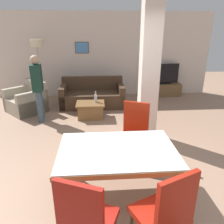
{
  "coord_description": "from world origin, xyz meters",
  "views": [
    {
      "loc": [
        -0.25,
        -2.42,
        2.15
      ],
      "look_at": [
        0.0,
        0.93,
        0.88
      ],
      "focal_mm": 35.0,
      "sensor_mm": 36.0,
      "label": 1
    }
  ],
  "objects_px": {
    "dining_chair_far_right": "(134,131)",
    "coffee_table": "(91,110)",
    "tv_stand": "(164,90)",
    "standing_person": "(38,85)",
    "sofa": "(93,96)",
    "dining_chair_near_left": "(86,219)",
    "tv_screen": "(165,74)",
    "floor_lamp": "(37,49)",
    "dining_table": "(117,159)",
    "dining_chair_near_right": "(166,212)",
    "armchair": "(27,101)",
    "bottle": "(96,98)"
  },
  "relations": [
    {
      "from": "dining_chair_far_right",
      "to": "coffee_table",
      "type": "xyz_separation_m",
      "value": [
        -0.79,
        2.02,
        -0.34
      ]
    },
    {
      "from": "tv_stand",
      "to": "standing_person",
      "type": "bearing_deg",
      "value": -152.04
    },
    {
      "from": "sofa",
      "to": "dining_chair_near_left",
      "type": "bearing_deg",
      "value": 89.9
    },
    {
      "from": "tv_screen",
      "to": "floor_lamp",
      "type": "distance_m",
      "value": 4.16
    },
    {
      "from": "coffee_table",
      "to": "standing_person",
      "type": "distance_m",
      "value": 1.43
    },
    {
      "from": "dining_table",
      "to": "tv_stand",
      "type": "xyz_separation_m",
      "value": [
        2.07,
        4.74,
        -0.37
      ]
    },
    {
      "from": "dining_chair_near_right",
      "to": "standing_person",
      "type": "relative_size",
      "value": 0.63
    },
    {
      "from": "sofa",
      "to": "coffee_table",
      "type": "relative_size",
      "value": 2.57
    },
    {
      "from": "dining_chair_far_right",
      "to": "tv_stand",
      "type": "height_order",
      "value": "dining_chair_far_right"
    },
    {
      "from": "tv_stand",
      "to": "tv_screen",
      "type": "bearing_deg",
      "value": -90.0
    },
    {
      "from": "armchair",
      "to": "floor_lamp",
      "type": "height_order",
      "value": "floor_lamp"
    },
    {
      "from": "armchair",
      "to": "standing_person",
      "type": "relative_size",
      "value": 0.78
    },
    {
      "from": "dining_chair_far_right",
      "to": "coffee_table",
      "type": "bearing_deg",
      "value": -45.86
    },
    {
      "from": "dining_table",
      "to": "floor_lamp",
      "type": "height_order",
      "value": "floor_lamp"
    },
    {
      "from": "coffee_table",
      "to": "standing_person",
      "type": "relative_size",
      "value": 0.45
    },
    {
      "from": "dining_chair_near_right",
      "to": "bottle",
      "type": "height_order",
      "value": "dining_chair_near_right"
    },
    {
      "from": "sofa",
      "to": "tv_screen",
      "type": "distance_m",
      "value": 2.63
    },
    {
      "from": "bottle",
      "to": "tv_stand",
      "type": "relative_size",
      "value": 0.26
    },
    {
      "from": "sofa",
      "to": "standing_person",
      "type": "height_order",
      "value": "standing_person"
    },
    {
      "from": "tv_stand",
      "to": "dining_chair_near_right",
      "type": "bearing_deg",
      "value": -106.87
    },
    {
      "from": "dining_chair_far_right",
      "to": "tv_stand",
      "type": "xyz_separation_m",
      "value": [
        1.7,
        3.85,
        -0.33
      ]
    },
    {
      "from": "tv_screen",
      "to": "dining_chair_near_left",
      "type": "bearing_deg",
      "value": 60.87
    },
    {
      "from": "dining_chair_near_right",
      "to": "bottle",
      "type": "distance_m",
      "value": 3.89
    },
    {
      "from": "dining_chair_near_left",
      "to": "armchair",
      "type": "bearing_deg",
      "value": 134.8
    },
    {
      "from": "sofa",
      "to": "tv_screen",
      "type": "relative_size",
      "value": 2.0
    },
    {
      "from": "tv_stand",
      "to": "standing_person",
      "type": "distance_m",
      "value": 4.26
    },
    {
      "from": "dining_table",
      "to": "bottle",
      "type": "bearing_deg",
      "value": 95.22
    },
    {
      "from": "dining_chair_near_left",
      "to": "bottle",
      "type": "height_order",
      "value": "dining_chair_near_left"
    },
    {
      "from": "dining_chair_far_right",
      "to": "coffee_table",
      "type": "relative_size",
      "value": 1.42
    },
    {
      "from": "tv_stand",
      "to": "tv_screen",
      "type": "relative_size",
      "value": 1.21
    },
    {
      "from": "dining_chair_near_right",
      "to": "armchair",
      "type": "relative_size",
      "value": 0.81
    },
    {
      "from": "dining_chair_near_left",
      "to": "tv_stand",
      "type": "relative_size",
      "value": 0.91
    },
    {
      "from": "standing_person",
      "to": "dining_table",
      "type": "bearing_deg",
      "value": 24.11
    },
    {
      "from": "dining_table",
      "to": "dining_chair_near_left",
      "type": "distance_m",
      "value": 0.97
    },
    {
      "from": "dining_chair_near_left",
      "to": "sofa",
      "type": "distance_m",
      "value": 4.79
    },
    {
      "from": "dining_chair_near_left",
      "to": "bottle",
      "type": "bearing_deg",
      "value": 111.03
    },
    {
      "from": "bottle",
      "to": "tv_screen",
      "type": "bearing_deg",
      "value": 37.05
    },
    {
      "from": "bottle",
      "to": "standing_person",
      "type": "height_order",
      "value": "standing_person"
    },
    {
      "from": "coffee_table",
      "to": "tv_screen",
      "type": "xyz_separation_m",
      "value": [
        2.49,
        1.83,
        0.55
      ]
    },
    {
      "from": "dining_table",
      "to": "dining_chair_far_right",
      "type": "height_order",
      "value": "dining_chair_far_right"
    },
    {
      "from": "armchair",
      "to": "dining_chair_near_right",
      "type": "bearing_deg",
      "value": 167.03
    },
    {
      "from": "bottle",
      "to": "tv_stand",
      "type": "xyz_separation_m",
      "value": [
        2.35,
        1.77,
        -0.29
      ]
    },
    {
      "from": "tv_stand",
      "to": "standing_person",
      "type": "height_order",
      "value": "standing_person"
    },
    {
      "from": "sofa",
      "to": "standing_person",
      "type": "xyz_separation_m",
      "value": [
        -1.27,
        -1.12,
        0.64
      ]
    },
    {
      "from": "dining_chair_near_right",
      "to": "floor_lamp",
      "type": "bearing_deg",
      "value": 90.38
    },
    {
      "from": "tv_screen",
      "to": "tv_stand",
      "type": "bearing_deg",
      "value": -95.65
    },
    {
      "from": "bottle",
      "to": "floor_lamp",
      "type": "relative_size",
      "value": 0.15
    },
    {
      "from": "dining_chair_near_left",
      "to": "sofa",
      "type": "height_order",
      "value": "dining_chair_near_left"
    },
    {
      "from": "dining_chair_near_right",
      "to": "tv_screen",
      "type": "bearing_deg",
      "value": 49.86
    },
    {
      "from": "dining_chair_far_right",
      "to": "standing_person",
      "type": "distance_m",
      "value": 2.78
    }
  ]
}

